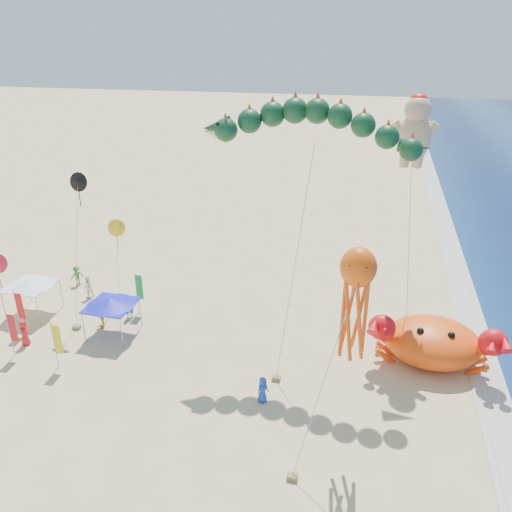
{
  "coord_description": "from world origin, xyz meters",
  "views": [
    {
      "loc": [
        4.6,
        -24.43,
        18.43
      ],
      "look_at": [
        -2.0,
        2.0,
        6.5
      ],
      "focal_mm": 35.0,
      "sensor_mm": 36.0,
      "label": 1
    }
  ],
  "objects_px": {
    "cherub_kite": "(415,130)",
    "canopy_blue": "(111,302)",
    "octopus_kite": "(356,296)",
    "crab_inflatable": "(432,341)",
    "canopy_white": "(30,283)",
    "dragon_kite": "(312,133)"
  },
  "relations": [
    {
      "from": "cherub_kite",
      "to": "octopus_kite",
      "type": "distance_m",
      "value": 13.05
    },
    {
      "from": "canopy_blue",
      "to": "canopy_white",
      "type": "xyz_separation_m",
      "value": [
        -7.0,
        1.18,
        0.0
      ]
    },
    {
      "from": "dragon_kite",
      "to": "canopy_white",
      "type": "bearing_deg",
      "value": -176.68
    },
    {
      "from": "octopus_kite",
      "to": "canopy_blue",
      "type": "height_order",
      "value": "octopus_kite"
    },
    {
      "from": "cherub_kite",
      "to": "octopus_kite",
      "type": "xyz_separation_m",
      "value": [
        -2.3,
        -11.71,
        -5.27
      ]
    },
    {
      "from": "dragon_kite",
      "to": "octopus_kite",
      "type": "height_order",
      "value": "dragon_kite"
    },
    {
      "from": "cherub_kite",
      "to": "canopy_blue",
      "type": "relative_size",
      "value": 4.78
    },
    {
      "from": "canopy_blue",
      "to": "canopy_white",
      "type": "bearing_deg",
      "value": 170.44
    },
    {
      "from": "canopy_white",
      "to": "octopus_kite",
      "type": "bearing_deg",
      "value": -17.7
    },
    {
      "from": "cherub_kite",
      "to": "dragon_kite",
      "type": "bearing_deg",
      "value": -149.87
    },
    {
      "from": "dragon_kite",
      "to": "cherub_kite",
      "type": "xyz_separation_m",
      "value": [
        5.65,
        3.28,
        -0.13
      ]
    },
    {
      "from": "cherub_kite",
      "to": "octopus_kite",
      "type": "bearing_deg",
      "value": -101.11
    },
    {
      "from": "dragon_kite",
      "to": "octopus_kite",
      "type": "relative_size",
      "value": 1.43
    },
    {
      "from": "canopy_blue",
      "to": "cherub_kite",
      "type": "bearing_deg",
      "value": 17.1
    },
    {
      "from": "crab_inflatable",
      "to": "canopy_blue",
      "type": "height_order",
      "value": "crab_inflatable"
    },
    {
      "from": "crab_inflatable",
      "to": "canopy_white",
      "type": "bearing_deg",
      "value": -178.55
    },
    {
      "from": "canopy_blue",
      "to": "octopus_kite",
      "type": "bearing_deg",
      "value": -21.09
    },
    {
      "from": "cherub_kite",
      "to": "canopy_white",
      "type": "xyz_separation_m",
      "value": [
        -25.18,
        -4.41,
        -11.03
      ]
    },
    {
      "from": "canopy_white",
      "to": "dragon_kite",
      "type": "bearing_deg",
      "value": 3.32
    },
    {
      "from": "crab_inflatable",
      "to": "canopy_white",
      "type": "relative_size",
      "value": 2.36
    },
    {
      "from": "octopus_kite",
      "to": "canopy_white",
      "type": "distance_m",
      "value": 24.69
    },
    {
      "from": "crab_inflatable",
      "to": "octopus_kite",
      "type": "bearing_deg",
      "value": -120.15
    }
  ]
}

